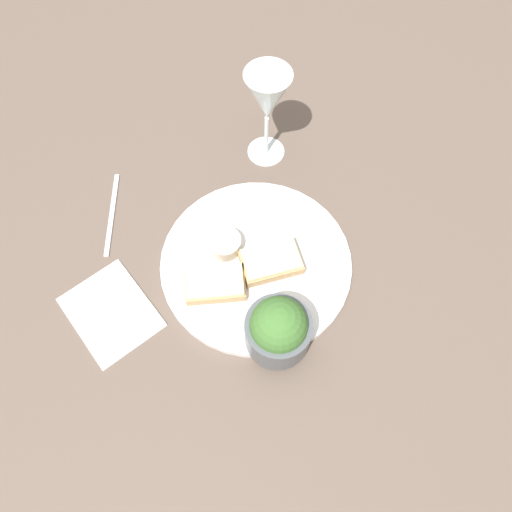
{
  "coord_description": "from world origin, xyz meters",
  "views": [
    {
      "loc": [
        0.03,
        0.36,
        0.74
      ],
      "look_at": [
        0.0,
        0.0,
        0.03
      ],
      "focal_mm": 35.0,
      "sensor_mm": 36.0,
      "label": 1
    }
  ],
  "objects_px": {
    "cheese_toast_far": "(215,284)",
    "wine_glass": "(267,100)",
    "salad_bowl": "(278,329)",
    "sauce_ramekin": "(224,243)",
    "cheese_toast_near": "(271,262)",
    "fork": "(112,214)",
    "napkin": "(111,312)"
  },
  "relations": [
    {
      "from": "salad_bowl",
      "to": "cheese_toast_near",
      "type": "height_order",
      "value": "salad_bowl"
    },
    {
      "from": "sauce_ramekin",
      "to": "wine_glass",
      "type": "height_order",
      "value": "wine_glass"
    },
    {
      "from": "cheese_toast_far",
      "to": "wine_glass",
      "type": "xyz_separation_m",
      "value": [
        -0.11,
        -0.27,
        0.11
      ]
    },
    {
      "from": "wine_glass",
      "to": "napkin",
      "type": "relative_size",
      "value": 1.0
    },
    {
      "from": "salad_bowl",
      "to": "sauce_ramekin",
      "type": "relative_size",
      "value": 1.89
    },
    {
      "from": "cheese_toast_far",
      "to": "napkin",
      "type": "xyz_separation_m",
      "value": [
        0.17,
        0.02,
        -0.02
      ]
    },
    {
      "from": "cheese_toast_far",
      "to": "salad_bowl",
      "type": "bearing_deg",
      "value": 133.63
    },
    {
      "from": "salad_bowl",
      "to": "fork",
      "type": "bearing_deg",
      "value": -43.66
    },
    {
      "from": "cheese_toast_far",
      "to": "fork",
      "type": "bearing_deg",
      "value": -42.19
    },
    {
      "from": "cheese_toast_near",
      "to": "cheese_toast_far",
      "type": "height_order",
      "value": "same"
    },
    {
      "from": "sauce_ramekin",
      "to": "fork",
      "type": "xyz_separation_m",
      "value": [
        0.19,
        -0.09,
        -0.03
      ]
    },
    {
      "from": "fork",
      "to": "cheese_toast_far",
      "type": "bearing_deg",
      "value": 137.81
    },
    {
      "from": "napkin",
      "to": "salad_bowl",
      "type": "bearing_deg",
      "value": 165.06
    },
    {
      "from": "salad_bowl",
      "to": "napkin",
      "type": "distance_m",
      "value": 0.27
    },
    {
      "from": "napkin",
      "to": "fork",
      "type": "bearing_deg",
      "value": -87.78
    },
    {
      "from": "cheese_toast_near",
      "to": "fork",
      "type": "distance_m",
      "value": 0.3
    },
    {
      "from": "wine_glass",
      "to": "fork",
      "type": "distance_m",
      "value": 0.33
    },
    {
      "from": "salad_bowl",
      "to": "napkin",
      "type": "xyz_separation_m",
      "value": [
        0.26,
        -0.07,
        -0.06
      ]
    },
    {
      "from": "sauce_ramekin",
      "to": "cheese_toast_far",
      "type": "height_order",
      "value": "same"
    },
    {
      "from": "salad_bowl",
      "to": "wine_glass",
      "type": "relative_size",
      "value": 0.56
    },
    {
      "from": "cheese_toast_near",
      "to": "cheese_toast_far",
      "type": "bearing_deg",
      "value": 18.83
    },
    {
      "from": "cheese_toast_near",
      "to": "fork",
      "type": "bearing_deg",
      "value": -25.56
    },
    {
      "from": "salad_bowl",
      "to": "sauce_ramekin",
      "type": "distance_m",
      "value": 0.18
    },
    {
      "from": "sauce_ramekin",
      "to": "cheese_toast_far",
      "type": "xyz_separation_m",
      "value": [
        0.02,
        0.07,
        -0.0
      ]
    },
    {
      "from": "cheese_toast_near",
      "to": "wine_glass",
      "type": "xyz_separation_m",
      "value": [
        -0.01,
        -0.24,
        0.11
      ]
    },
    {
      "from": "sauce_ramekin",
      "to": "cheese_toast_near",
      "type": "xyz_separation_m",
      "value": [
        -0.07,
        0.04,
        -0.0
      ]
    },
    {
      "from": "cheese_toast_far",
      "to": "fork",
      "type": "xyz_separation_m",
      "value": [
        0.17,
        -0.16,
        -0.02
      ]
    },
    {
      "from": "salad_bowl",
      "to": "cheese_toast_far",
      "type": "relative_size",
      "value": 1.1
    },
    {
      "from": "sauce_ramekin",
      "to": "cheese_toast_near",
      "type": "height_order",
      "value": "same"
    },
    {
      "from": "cheese_toast_near",
      "to": "cheese_toast_far",
      "type": "xyz_separation_m",
      "value": [
        0.09,
        0.03,
        0.0
      ]
    },
    {
      "from": "wine_glass",
      "to": "fork",
      "type": "relative_size",
      "value": 1.12
    },
    {
      "from": "sauce_ramekin",
      "to": "wine_glass",
      "type": "relative_size",
      "value": 0.29
    }
  ]
}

